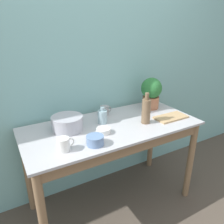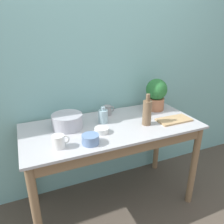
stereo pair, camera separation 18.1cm
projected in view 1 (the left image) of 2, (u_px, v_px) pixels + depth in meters
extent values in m
cube|color=#7AB2B2|center=(91.00, 73.00, 2.04)|extent=(6.00, 0.05, 2.40)
cylinder|color=#846647|center=(43.00, 221.00, 1.46)|extent=(0.06, 0.06, 0.81)
cylinder|color=#846647|center=(190.00, 161.00, 2.09)|extent=(0.06, 0.06, 0.81)
cylinder|color=#846647|center=(27.00, 172.00, 1.94)|extent=(0.06, 0.06, 0.81)
cylinder|color=#846647|center=(151.00, 136.00, 2.57)|extent=(0.06, 0.06, 0.81)
cube|color=#846647|center=(131.00, 148.00, 1.64)|extent=(1.39, 0.02, 0.10)
cube|color=#B2B2B7|center=(112.00, 126.00, 1.86)|extent=(1.49, 0.69, 0.02)
cylinder|color=#A36647|center=(151.00, 102.00, 2.22)|extent=(0.17, 0.17, 0.12)
sphere|color=#286B33|center=(151.00, 88.00, 2.16)|extent=(0.21, 0.21, 0.21)
cylinder|color=#A8A8B2|center=(67.00, 123.00, 1.75)|extent=(0.25, 0.25, 0.12)
cylinder|color=brown|center=(146.00, 111.00, 1.86)|extent=(0.08, 0.08, 0.21)
cylinder|color=brown|center=(147.00, 96.00, 1.81)|extent=(0.03, 0.03, 0.06)
cylinder|color=#93B2BC|center=(102.00, 117.00, 1.88)|extent=(0.08, 0.08, 0.11)
cylinder|color=#93B2BC|center=(102.00, 109.00, 1.85)|extent=(0.04, 0.04, 0.03)
cylinder|color=white|center=(63.00, 144.00, 1.47)|extent=(0.09, 0.09, 0.09)
torus|color=white|center=(70.00, 142.00, 1.49)|extent=(0.06, 0.01, 0.06)
cylinder|color=gray|center=(105.00, 110.00, 2.05)|extent=(0.08, 0.08, 0.09)
torus|color=gray|center=(109.00, 109.00, 2.07)|extent=(0.06, 0.01, 0.06)
cylinder|color=#6684B2|center=(95.00, 140.00, 1.54)|extent=(0.13, 0.13, 0.07)
cylinder|color=silver|center=(103.00, 131.00, 1.71)|extent=(0.11, 0.11, 0.04)
cube|color=tan|center=(171.00, 117.00, 1.99)|extent=(0.30, 0.16, 0.02)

